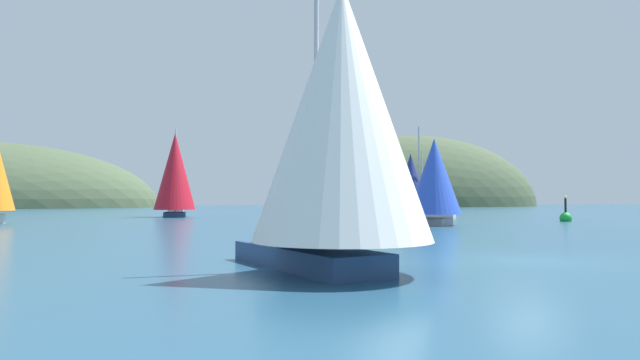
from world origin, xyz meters
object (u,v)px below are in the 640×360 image
object	(u,v)px
sailboat_navy_sail	(412,183)
channel_buoy	(566,217)
sailboat_blue_spinnaker	(433,179)
sailboat_crimson_sail	(175,174)
sailboat_white_mainsail	(340,119)

from	to	relation	value
sailboat_navy_sail	channel_buoy	bearing A→B (deg)	-56.93
channel_buoy	sailboat_blue_spinnaker	bearing A→B (deg)	-166.20
sailboat_blue_spinnaker	channel_buoy	bearing A→B (deg)	13.80
sailboat_crimson_sail	sailboat_white_mainsail	bearing A→B (deg)	-86.03
sailboat_crimson_sail	sailboat_navy_sail	world-z (taller)	sailboat_crimson_sail
sailboat_blue_spinnaker	sailboat_crimson_sail	bearing A→B (deg)	126.10
sailboat_white_mainsail	sailboat_navy_sail	bearing A→B (deg)	62.68
sailboat_navy_sail	sailboat_blue_spinnaker	size ratio (longest dim) A/B	0.94
sailboat_crimson_sail	sailboat_white_mainsail	size ratio (longest dim) A/B	1.25
sailboat_navy_sail	sailboat_blue_spinnaker	bearing A→B (deg)	-110.13
sailboat_white_mainsail	channel_buoy	bearing A→B (deg)	43.00
sailboat_white_mainsail	channel_buoy	size ratio (longest dim) A/B	3.17
sailboat_crimson_sail	sailboat_white_mainsail	distance (m)	52.26
sailboat_white_mainsail	sailboat_crimson_sail	bearing A→B (deg)	93.97
sailboat_crimson_sail	sailboat_blue_spinnaker	distance (m)	33.03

